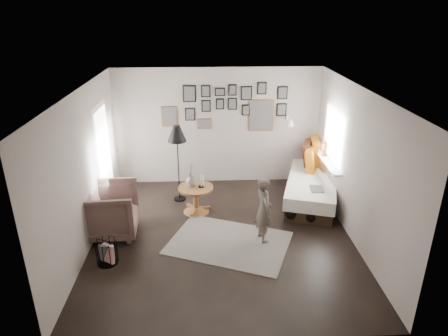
{
  "coord_description": "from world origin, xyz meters",
  "views": [
    {
      "loc": [
        -0.26,
        -6.1,
        3.84
      ],
      "look_at": [
        0.05,
        0.5,
        1.1
      ],
      "focal_mm": 32.0,
      "sensor_mm": 36.0,
      "label": 1
    }
  ],
  "objects_px": {
    "daybed": "(310,183)",
    "demijohn_large": "(291,212)",
    "pedestal_table": "(196,200)",
    "child": "(264,210)",
    "demijohn_small": "(311,215)",
    "armchair": "(109,211)",
    "floor_lamp": "(177,136)",
    "vase": "(191,180)",
    "magazine_basket": "(107,252)"
  },
  "relations": [
    {
      "from": "daybed",
      "to": "magazine_basket",
      "type": "relative_size",
      "value": 5.58
    },
    {
      "from": "vase",
      "to": "magazine_basket",
      "type": "xyz_separation_m",
      "value": [
        -1.3,
        -1.65,
        -0.49
      ]
    },
    {
      "from": "armchair",
      "to": "floor_lamp",
      "type": "height_order",
      "value": "floor_lamp"
    },
    {
      "from": "pedestal_table",
      "to": "daybed",
      "type": "xyz_separation_m",
      "value": [
        2.39,
        0.51,
        0.09
      ]
    },
    {
      "from": "pedestal_table",
      "to": "child",
      "type": "bearing_deg",
      "value": -42.38
    },
    {
      "from": "vase",
      "to": "floor_lamp",
      "type": "xyz_separation_m",
      "value": [
        -0.28,
        0.53,
        0.71
      ]
    },
    {
      "from": "pedestal_table",
      "to": "armchair",
      "type": "distance_m",
      "value": 1.7
    },
    {
      "from": "floor_lamp",
      "to": "armchair",
      "type": "bearing_deg",
      "value": -132.1
    },
    {
      "from": "pedestal_table",
      "to": "floor_lamp",
      "type": "distance_m",
      "value": 1.32
    },
    {
      "from": "daybed",
      "to": "magazine_basket",
      "type": "height_order",
      "value": "daybed"
    },
    {
      "from": "vase",
      "to": "demijohn_small",
      "type": "distance_m",
      "value": 2.37
    },
    {
      "from": "vase",
      "to": "demijohn_large",
      "type": "distance_m",
      "value": 2.01
    },
    {
      "from": "armchair",
      "to": "demijohn_small",
      "type": "relative_size",
      "value": 2.43
    },
    {
      "from": "pedestal_table",
      "to": "armchair",
      "type": "xyz_separation_m",
      "value": [
        -1.52,
        -0.74,
        0.21
      ]
    },
    {
      "from": "armchair",
      "to": "demijohn_small",
      "type": "distance_m",
      "value": 3.7
    },
    {
      "from": "vase",
      "to": "daybed",
      "type": "xyz_separation_m",
      "value": [
        2.47,
        0.49,
        -0.35
      ]
    },
    {
      "from": "floor_lamp",
      "to": "child",
      "type": "xyz_separation_m",
      "value": [
        1.53,
        -1.62,
        -0.8
      ]
    },
    {
      "from": "pedestal_table",
      "to": "vase",
      "type": "distance_m",
      "value": 0.45
    },
    {
      "from": "vase",
      "to": "demijohn_small",
      "type": "bearing_deg",
      "value": -13.88
    },
    {
      "from": "pedestal_table",
      "to": "daybed",
      "type": "relative_size",
      "value": 0.29
    },
    {
      "from": "armchair",
      "to": "floor_lamp",
      "type": "bearing_deg",
      "value": -46.13
    },
    {
      "from": "magazine_basket",
      "to": "demijohn_small",
      "type": "relative_size",
      "value": 1.03
    },
    {
      "from": "daybed",
      "to": "demijohn_large",
      "type": "distance_m",
      "value": 1.1
    },
    {
      "from": "pedestal_table",
      "to": "floor_lamp",
      "type": "bearing_deg",
      "value": 122.9
    },
    {
      "from": "pedestal_table",
      "to": "armchair",
      "type": "height_order",
      "value": "armchair"
    },
    {
      "from": "pedestal_table",
      "to": "demijohn_small",
      "type": "relative_size",
      "value": 1.65
    },
    {
      "from": "daybed",
      "to": "armchair",
      "type": "distance_m",
      "value": 4.11
    },
    {
      "from": "daybed",
      "to": "demijohn_small",
      "type": "bearing_deg",
      "value": -85.5
    },
    {
      "from": "daybed",
      "to": "floor_lamp",
      "type": "bearing_deg",
      "value": -163.94
    },
    {
      "from": "pedestal_table",
      "to": "child",
      "type": "distance_m",
      "value": 1.63
    },
    {
      "from": "vase",
      "to": "daybed",
      "type": "relative_size",
      "value": 0.2
    },
    {
      "from": "magazine_basket",
      "to": "demijohn_small",
      "type": "xyz_separation_m",
      "value": [
        3.54,
        1.1,
        -0.04
      ]
    },
    {
      "from": "daybed",
      "to": "floor_lamp",
      "type": "height_order",
      "value": "floor_lamp"
    },
    {
      "from": "daybed",
      "to": "magazine_basket",
      "type": "bearing_deg",
      "value": -133.52
    },
    {
      "from": "pedestal_table",
      "to": "demijohn_large",
      "type": "bearing_deg",
      "value": -12.86
    },
    {
      "from": "demijohn_small",
      "to": "demijohn_large",
      "type": "bearing_deg",
      "value": 161.08
    },
    {
      "from": "vase",
      "to": "demijohn_small",
      "type": "relative_size",
      "value": 1.18
    },
    {
      "from": "daybed",
      "to": "demijohn_large",
      "type": "height_order",
      "value": "daybed"
    },
    {
      "from": "vase",
      "to": "demijohn_large",
      "type": "height_order",
      "value": "vase"
    },
    {
      "from": "armchair",
      "to": "demijohn_large",
      "type": "xyz_separation_m",
      "value": [
        3.33,
        0.32,
        -0.28
      ]
    },
    {
      "from": "daybed",
      "to": "demijohn_small",
      "type": "xyz_separation_m",
      "value": [
        -0.23,
        -1.04,
        -0.18
      ]
    },
    {
      "from": "demijohn_small",
      "to": "child",
      "type": "distance_m",
      "value": 1.21
    },
    {
      "from": "daybed",
      "to": "floor_lamp",
      "type": "relative_size",
      "value": 1.48
    },
    {
      "from": "vase",
      "to": "armchair",
      "type": "bearing_deg",
      "value": -152.27
    },
    {
      "from": "floor_lamp",
      "to": "daybed",
      "type": "bearing_deg",
      "value": -0.86
    },
    {
      "from": "pedestal_table",
      "to": "demijohn_small",
      "type": "bearing_deg",
      "value": -13.87
    },
    {
      "from": "vase",
      "to": "armchair",
      "type": "xyz_separation_m",
      "value": [
        -1.44,
        -0.76,
        -0.23
      ]
    },
    {
      "from": "demijohn_large",
      "to": "demijohn_small",
      "type": "height_order",
      "value": "demijohn_large"
    },
    {
      "from": "magazine_basket",
      "to": "demijohn_small",
      "type": "height_order",
      "value": "demijohn_small"
    },
    {
      "from": "armchair",
      "to": "magazine_basket",
      "type": "relative_size",
      "value": 2.35
    }
  ]
}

